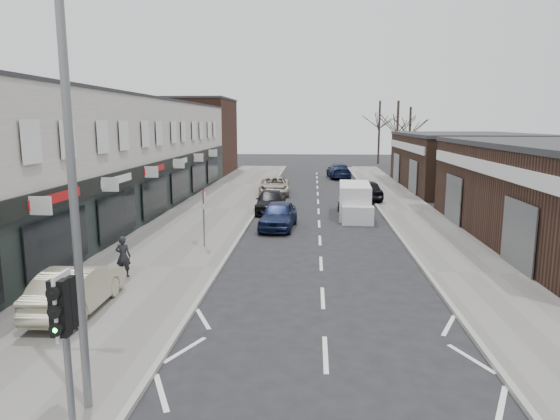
% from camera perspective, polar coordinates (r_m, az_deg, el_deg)
% --- Properties ---
extents(ground, '(160.00, 160.00, 0.00)m').
position_cam_1_polar(ground, '(11.04, 5.45, -20.65)').
color(ground, black).
rests_on(ground, ground).
extents(pavement_left, '(5.50, 64.00, 0.12)m').
position_cam_1_polar(pavement_left, '(32.62, -7.51, 0.09)').
color(pavement_left, slate).
rests_on(pavement_left, ground).
extents(pavement_right, '(3.50, 64.00, 0.12)m').
position_cam_1_polar(pavement_right, '(32.56, 14.60, -0.16)').
color(pavement_right, slate).
rests_on(pavement_right, ground).
extents(shop_terrace_left, '(8.00, 41.00, 7.10)m').
position_cam_1_polar(shop_terrace_left, '(31.91, -20.59, 5.64)').
color(shop_terrace_left, silver).
rests_on(shop_terrace_left, ground).
extents(brick_block_far, '(8.00, 10.00, 8.00)m').
position_cam_1_polar(brick_block_far, '(56.08, -9.79, 8.19)').
color(brick_block_far, '#40241B').
rests_on(brick_block_far, ground).
extents(right_unit_far, '(10.00, 16.00, 4.50)m').
position_cam_1_polar(right_unit_far, '(45.47, 20.35, 5.12)').
color(right_unit_far, '#382319').
rests_on(right_unit_far, ground).
extents(tree_far_a, '(3.60, 3.60, 8.00)m').
position_cam_1_polar(tree_far_a, '(58.52, 13.08, 4.22)').
color(tree_far_a, '#382D26').
rests_on(tree_far_a, ground).
extents(tree_far_b, '(3.60, 3.60, 7.50)m').
position_cam_1_polar(tree_far_b, '(64.83, 14.44, 4.71)').
color(tree_far_b, '#382D26').
rests_on(tree_far_b, ground).
extents(tree_far_c, '(3.60, 3.60, 8.50)m').
position_cam_1_polar(tree_far_c, '(70.28, 11.14, 5.22)').
color(tree_far_c, '#382D26').
rests_on(tree_far_c, ground).
extents(traffic_light, '(0.28, 0.60, 3.10)m').
position_cam_1_polar(traffic_light, '(9.09, -23.45, -11.49)').
color(traffic_light, slate).
rests_on(traffic_light, pavement_left).
extents(street_lamp, '(2.23, 0.22, 8.00)m').
position_cam_1_polar(street_lamp, '(9.70, -21.75, 3.38)').
color(street_lamp, slate).
rests_on(street_lamp, pavement_left).
extents(warning_sign, '(0.12, 0.80, 2.70)m').
position_cam_1_polar(warning_sign, '(22.29, -8.66, 1.06)').
color(warning_sign, slate).
rests_on(warning_sign, pavement_left).
extents(white_van, '(2.01, 5.17, 1.98)m').
position_cam_1_polar(white_van, '(30.22, 8.53, 0.97)').
color(white_van, white).
rests_on(white_van, ground).
extents(sedan_on_pavement, '(1.54, 4.16, 1.36)m').
position_cam_1_polar(sedan_on_pavement, '(16.03, -22.22, -8.27)').
color(sedan_on_pavement, '#AFAA8C').
rests_on(sedan_on_pavement, pavement_left).
extents(pedestrian, '(0.55, 0.36, 1.50)m').
position_cam_1_polar(pedestrian, '(18.84, -17.48, -5.08)').
color(pedestrian, black).
rests_on(pedestrian, pavement_left).
extents(parked_car_left_a, '(2.05, 4.39, 1.45)m').
position_cam_1_polar(parked_car_left_a, '(26.64, -0.19, -0.59)').
color(parked_car_left_a, '#151F43').
rests_on(parked_car_left_a, ground).
extents(parked_car_left_b, '(2.04, 4.62, 1.32)m').
position_cam_1_polar(parked_car_left_b, '(31.63, -1.06, 0.97)').
color(parked_car_left_b, black).
rests_on(parked_car_left_b, ground).
extents(parked_car_left_c, '(2.55, 5.10, 1.39)m').
position_cam_1_polar(parked_car_left_c, '(39.19, -0.63, 2.77)').
color(parked_car_left_c, '#AB9D89').
rests_on(parked_car_left_c, ground).
extents(parked_car_right_a, '(1.74, 4.07, 1.31)m').
position_cam_1_polar(parked_car_right_a, '(31.75, 8.42, 0.89)').
color(parked_car_right_a, silver).
rests_on(parked_car_right_a, ground).
extents(parked_car_right_b, '(2.24, 4.68, 1.54)m').
position_cam_1_polar(parked_car_right_b, '(36.78, 9.84, 2.27)').
color(parked_car_right_b, black).
rests_on(parked_car_right_b, ground).
extents(parked_car_right_c, '(2.51, 5.30, 1.49)m').
position_cam_1_polar(parked_car_right_c, '(51.27, 6.72, 4.47)').
color(parked_car_right_c, '#121A39').
rests_on(parked_car_right_c, ground).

